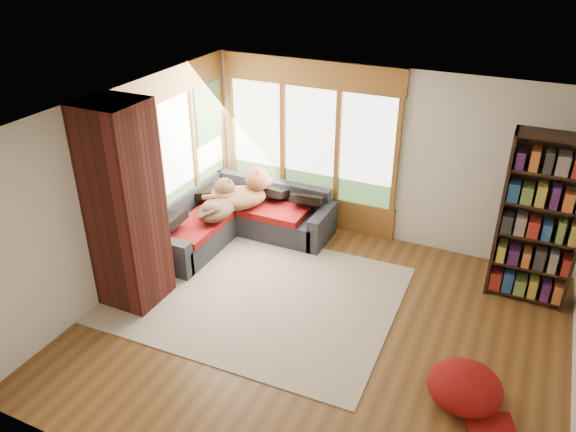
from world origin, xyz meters
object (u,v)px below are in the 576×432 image
Objects in this scene: area_rug at (253,293)px; bookshelf at (540,221)px; brick_chimney at (125,207)px; pouf at (465,386)px; sectional_sofa at (244,216)px; dog_tan at (241,187)px; dog_brindle at (219,198)px.

bookshelf is at bearing 23.75° from area_rug.
pouf is (4.14, -0.07, -1.09)m from brick_chimney.
brick_chimney reaches higher than bookshelf.
dog_tan is at bearing -91.70° from sectional_sofa.
dog_tan reaches higher than dog_brindle.
bookshelf is at bearing 79.61° from pouf.
sectional_sofa is 2.62× the size of dog_brindle.
brick_chimney reaches higher than sectional_sofa.
brick_chimney is at bearing 178.98° from pouf.
bookshelf reaches higher than dog_tan.
pouf is (2.82, -0.76, 0.21)m from area_rug.
dog_tan is at bearing 123.49° from area_rug.
bookshelf reaches higher than sectional_sofa.
dog_brindle is at bearing 80.32° from brick_chimney.
dog_tan is (-4.09, -0.09, -0.31)m from bookshelf.
dog_brindle is (-4.26, -0.47, -0.36)m from bookshelf.
dog_tan reaches higher than sectional_sofa.
brick_chimney reaches higher than dog_brindle.
area_rug is 1.60m from dog_brindle.
pouf is at bearing -73.05° from dog_tan.
area_rug is at bearing -156.25° from bookshelf.
sectional_sofa is 4.26m from pouf.
brick_chimney is 3.48× the size of pouf.
dog_brindle is (-3.86, 1.70, 0.54)m from pouf.
area_rug is 1.66× the size of bookshelf.
sectional_sofa reaches higher than area_rug.
bookshelf is (4.54, 2.10, -0.19)m from brick_chimney.
dog_tan reaches higher than area_rug.
brick_chimney is 2.32m from sectional_sofa.
sectional_sofa is at bearing 45.12° from dog_tan.
brick_chimney is 1.74m from dog_brindle.
sectional_sofa is (0.45, 2.05, -1.00)m from brick_chimney.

